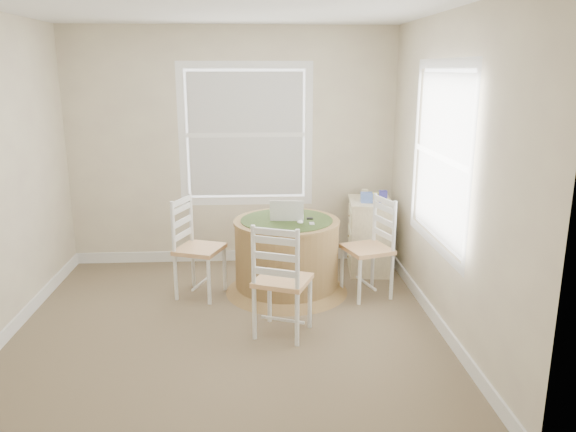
{
  "coord_description": "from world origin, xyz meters",
  "views": [
    {
      "loc": [
        0.26,
        -4.39,
        2.15
      ],
      "look_at": [
        0.54,
        0.45,
        0.87
      ],
      "focal_mm": 35.0,
      "sensor_mm": 36.0,
      "label": 1
    }
  ],
  "objects": [
    {
      "name": "cup_cream",
      "position": [
        1.43,
        1.51,
        0.84
      ],
      "size": [
        0.07,
        0.07,
        0.09
      ],
      "primitive_type": "cylinder",
      "color": "beige",
      "rests_on": "corner_chest"
    },
    {
      "name": "room",
      "position": [
        0.17,
        0.16,
        1.3
      ],
      "size": [
        3.64,
        3.64,
        2.64
      ],
      "color": "#79654D",
      "rests_on": "ground"
    },
    {
      "name": "keys",
      "position": [
        0.77,
        0.84,
        0.74
      ],
      "size": [
        0.06,
        0.05,
        0.02
      ],
      "primitive_type": "cube",
      "rotation": [
        0.0,
        0.0,
        -0.04
      ],
      "color": "black",
      "rests_on": "round_table"
    },
    {
      "name": "chair_left",
      "position": [
        -0.3,
        0.78,
        0.47
      ],
      "size": [
        0.52,
        0.53,
        0.95
      ],
      "primitive_type": null,
      "rotation": [
        0.0,
        0.0,
        1.21
      ],
      "color": "white",
      "rests_on": "ground"
    },
    {
      "name": "chair_right",
      "position": [
        1.31,
        0.69,
        0.47
      ],
      "size": [
        0.51,
        0.52,
        0.95
      ],
      "primitive_type": null,
      "rotation": [
        0.0,
        0.0,
        -1.26
      ],
      "color": "white",
      "rests_on": "ground"
    },
    {
      "name": "box_blue",
      "position": [
        1.59,
        1.28,
        0.85
      ],
      "size": [
        0.09,
        0.09,
        0.12
      ],
      "primitive_type": "cube",
      "rotation": [
        0.0,
        0.0,
        -0.1
      ],
      "color": "#3835A0",
      "rests_on": "corner_chest"
    },
    {
      "name": "round_table",
      "position": [
        0.54,
        0.83,
        0.4
      ],
      "size": [
        1.21,
        1.21,
        0.74
      ],
      "rotation": [
        0.0,
        0.0,
        -0.04
      ],
      "color": "olive",
      "rests_on": "ground"
    },
    {
      "name": "laptop",
      "position": [
        0.55,
        0.85,
        0.76
      ],
      "size": [
        0.34,
        0.31,
        0.22
      ],
      "rotation": [
        0.0,
        0.0,
        3.05
      ],
      "color": "white",
      "rests_on": "round_table"
    },
    {
      "name": "corner_chest",
      "position": [
        1.47,
        1.38,
        0.4
      ],
      "size": [
        0.5,
        0.64,
        0.79
      ],
      "rotation": [
        0.0,
        0.0,
        -0.1
      ],
      "color": "#F7EBB9",
      "rests_on": "ground"
    },
    {
      "name": "phone",
      "position": [
        0.77,
        0.67,
        0.73
      ],
      "size": [
        0.05,
        0.09,
        0.02
      ],
      "primitive_type": "cube",
      "rotation": [
        0.0,
        0.0,
        -0.04
      ],
      "color": "#B7BABF",
      "rests_on": "round_table"
    },
    {
      "name": "mouse",
      "position": [
        0.67,
        0.73,
        0.74
      ],
      "size": [
        0.06,
        0.1,
        0.03
      ],
      "primitive_type": "ellipsoid",
      "rotation": [
        0.0,
        0.0,
        -0.04
      ],
      "color": "white",
      "rests_on": "round_table"
    },
    {
      "name": "chair_near",
      "position": [
        0.46,
        -0.09,
        0.47
      ],
      "size": [
        0.54,
        0.53,
        0.95
      ],
      "primitive_type": null,
      "rotation": [
        0.0,
        0.0,
        2.75
      ],
      "color": "white",
      "rests_on": "ground"
    },
    {
      "name": "box_yellow",
      "position": [
        1.5,
        1.45,
        0.82
      ],
      "size": [
        0.16,
        0.11,
        0.06
      ],
      "primitive_type": "cube",
      "rotation": [
        0.0,
        0.0,
        -0.1
      ],
      "color": "gold",
      "rests_on": "corner_chest"
    },
    {
      "name": "tissue_box",
      "position": [
        1.41,
        1.29,
        0.84
      ],
      "size": [
        0.13,
        0.13,
        0.1
      ],
      "primitive_type": "cube",
      "rotation": [
        0.0,
        0.0,
        -0.1
      ],
      "color": "#4F69B4",
      "rests_on": "corner_chest"
    }
  ]
}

